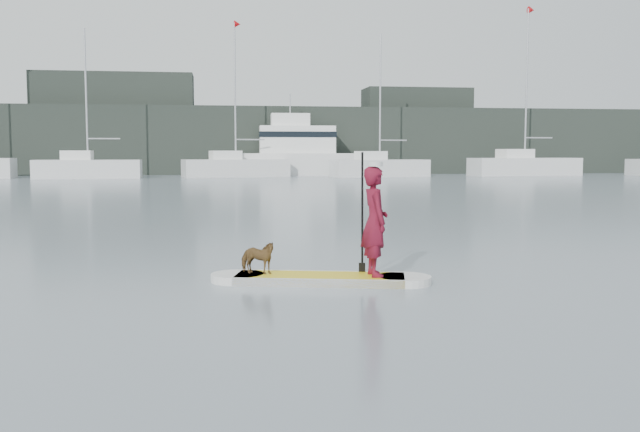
{
  "coord_description": "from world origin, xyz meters",
  "views": [
    {
      "loc": [
        -0.9,
        -12.65,
        1.94
      ],
      "look_at": [
        0.59,
        -2.27,
        1.0
      ],
      "focal_mm": 40.0,
      "sensor_mm": 36.0,
      "label": 1
    }
  ],
  "objects": [
    {
      "name": "white_cap",
      "position": [
        1.38,
        -2.46,
        1.77
      ],
      "size": [
        0.22,
        0.22,
        0.07
      ],
      "primitive_type": "cylinder",
      "color": "silver",
      "rests_on": "paddler"
    },
    {
      "name": "motor_yacht_a",
      "position": [
        6.43,
        47.6,
        1.93
      ],
      "size": [
        11.57,
        3.92,
        6.88
      ],
      "rotation": [
        0.0,
        0.0,
        -0.03
      ],
      "color": "silver",
      "rests_on": "ground"
    },
    {
      "name": "paddleboard",
      "position": [
        0.59,
        -2.27,
        0.06
      ],
      "size": [
        3.23,
        1.38,
        0.12
      ],
      "rotation": [
        0.0,
        0.0,
        -0.23
      ],
      "color": "yellow",
      "rests_on": "ground"
    },
    {
      "name": "sailboat_d",
      "position": [
        0.48,
        44.76,
        0.88
      ],
      "size": [
        8.69,
        4.21,
        12.29
      ],
      "rotation": [
        0.0,
        0.0,
        0.2
      ],
      "color": "silver",
      "rests_on": "ground"
    },
    {
      "name": "shore_mass",
      "position": [
        0.0,
        53.0,
        3.0
      ],
      "size": [
        90.0,
        6.0,
        6.0
      ],
      "primitive_type": "cube",
      "color": "black",
      "rests_on": "ground"
    },
    {
      "name": "shore_building_east",
      "position": [
        18.0,
        54.0,
        4.0
      ],
      "size": [
        10.0,
        4.0,
        8.0
      ],
      "primitive_type": "cube",
      "color": "black",
      "rests_on": "ground"
    },
    {
      "name": "ground",
      "position": [
        0.0,
        0.0,
        0.0
      ],
      "size": [
        140.0,
        140.0,
        0.0
      ],
      "primitive_type": "plane",
      "color": "slate",
      "rests_on": "ground"
    },
    {
      "name": "sailboat_c",
      "position": [
        -10.61,
        42.95,
        0.82
      ],
      "size": [
        7.84,
        2.85,
        11.13
      ],
      "rotation": [
        0.0,
        0.0,
        0.03
      ],
      "color": "silver",
      "rests_on": "ground"
    },
    {
      "name": "sailboat_e",
      "position": [
        11.96,
        43.45,
        0.81
      ],
      "size": [
        8.13,
        3.81,
        11.32
      ],
      "rotation": [
        0.0,
        0.0,
        0.17
      ],
      "color": "silver",
      "rests_on": "ground"
    },
    {
      "name": "sailboat_f",
      "position": [
        24.64,
        44.36,
        0.94
      ],
      "size": [
        9.59,
        3.8,
        13.98
      ],
      "rotation": [
        0.0,
        0.0,
        0.11
      ],
      "color": "silver",
      "rests_on": "ground"
    },
    {
      "name": "shore_building_west",
      "position": [
        -10.0,
        54.0,
        4.5
      ],
      "size": [
        14.0,
        4.0,
        9.0
      ],
      "primitive_type": "cube",
      "color": "black",
      "rests_on": "ground"
    },
    {
      "name": "paddle",
      "position": [
        1.26,
        -2.1,
        0.8
      ],
      "size": [
        0.1,
        0.3,
        2.0
      ],
      "rotation": [
        0.0,
        0.0,
        -0.23
      ],
      "color": "black",
      "rests_on": "ground"
    },
    {
      "name": "paddler",
      "position": [
        1.38,
        -2.46,
        0.93
      ],
      "size": [
        0.42,
        0.61,
        1.61
      ],
      "primitive_type": "imported",
      "rotation": [
        0.0,
        0.0,
        1.63
      ],
      "color": "maroon",
      "rests_on": "paddleboard"
    },
    {
      "name": "dog",
      "position": [
        -0.33,
        -2.06,
        0.37
      ],
      "size": [
        0.64,
        0.52,
        0.5
      ],
      "primitive_type": "imported",
      "rotation": [
        0.0,
        0.0,
        1.07
      ],
      "color": "brown",
      "rests_on": "paddleboard"
    }
  ]
}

